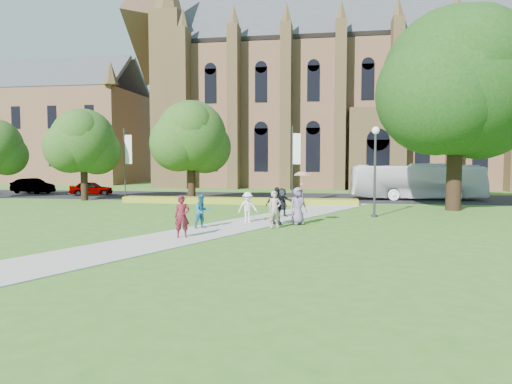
% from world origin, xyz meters
% --- Properties ---
extents(ground, '(160.00, 160.00, 0.00)m').
position_xyz_m(ground, '(0.00, 0.00, 0.00)').
color(ground, '#35641E').
rests_on(ground, ground).
extents(road, '(160.00, 10.00, 0.02)m').
position_xyz_m(road, '(0.00, 20.00, 0.01)').
color(road, black).
rests_on(road, ground).
extents(footpath, '(15.58, 28.54, 0.04)m').
position_xyz_m(footpath, '(0.00, 1.00, 0.02)').
color(footpath, '#B2B2A8').
rests_on(footpath, ground).
extents(flower_hedge, '(18.00, 1.40, 0.45)m').
position_xyz_m(flower_hedge, '(-2.00, 13.20, 0.23)').
color(flower_hedge, gold).
rests_on(flower_hedge, ground).
extents(cathedral, '(52.60, 18.25, 28.00)m').
position_xyz_m(cathedral, '(10.00, 39.73, 12.98)').
color(cathedral, brown).
rests_on(cathedral, ground).
extents(building_west, '(22.00, 14.00, 18.30)m').
position_xyz_m(building_west, '(-34.00, 42.00, 9.21)').
color(building_west, brown).
rests_on(building_west, ground).
extents(streetlamp, '(0.44, 0.44, 5.24)m').
position_xyz_m(streetlamp, '(7.50, 6.50, 3.30)').
color(streetlamp, '#38383D').
rests_on(streetlamp, ground).
extents(large_tree, '(9.60, 9.60, 13.20)m').
position_xyz_m(large_tree, '(13.00, 11.00, 8.37)').
color(large_tree, '#332114').
rests_on(large_tree, ground).
extents(street_tree_0, '(5.20, 5.20, 7.50)m').
position_xyz_m(street_tree_0, '(-15.00, 14.00, 4.87)').
color(street_tree_0, '#332114').
rests_on(street_tree_0, ground).
extents(street_tree_1, '(5.60, 5.60, 8.05)m').
position_xyz_m(street_tree_1, '(-6.00, 14.50, 5.22)').
color(street_tree_1, '#332114').
rests_on(street_tree_1, ground).
extents(banner_pole_0, '(0.70, 0.10, 6.00)m').
position_xyz_m(banner_pole_0, '(2.11, 15.20, 3.39)').
color(banner_pole_0, '#38383D').
rests_on(banner_pole_0, ground).
extents(banner_pole_1, '(0.70, 0.10, 6.00)m').
position_xyz_m(banner_pole_1, '(-11.89, 15.20, 3.39)').
color(banner_pole_1, '#38383D').
rests_on(banner_pole_1, ground).
extents(tour_coach, '(10.96, 3.30, 3.01)m').
position_xyz_m(tour_coach, '(12.10, 18.95, 1.53)').
color(tour_coach, silver).
rests_on(tour_coach, road).
extents(car_0, '(4.14, 2.71, 1.31)m').
position_xyz_m(car_0, '(-17.15, 18.97, 0.68)').
color(car_0, gray).
rests_on(car_0, road).
extents(car_1, '(4.75, 2.56, 1.49)m').
position_xyz_m(car_1, '(-24.12, 20.26, 0.76)').
color(car_1, gray).
rests_on(car_1, road).
extents(pedestrian_0, '(0.76, 0.63, 1.78)m').
position_xyz_m(pedestrian_0, '(-1.25, -2.26, 0.93)').
color(pedestrian_0, '#5B1420').
rests_on(pedestrian_0, footpath).
extents(pedestrian_1, '(1.01, 0.99, 1.64)m').
position_xyz_m(pedestrian_1, '(-1.15, 0.44, 0.86)').
color(pedestrian_1, '#19637F').
rests_on(pedestrian_1, footpath).
extents(pedestrian_2, '(1.19, 0.99, 1.60)m').
position_xyz_m(pedestrian_2, '(0.66, 2.83, 0.84)').
color(pedestrian_2, silver).
rests_on(pedestrian_2, footpath).
extents(pedestrian_3, '(1.21, 0.83, 1.90)m').
position_xyz_m(pedestrian_3, '(2.23, 2.34, 0.99)').
color(pedestrian_3, black).
rests_on(pedestrian_3, footpath).
extents(pedestrian_4, '(1.10, 1.00, 1.89)m').
position_xyz_m(pedestrian_4, '(3.33, 2.57, 0.99)').
color(pedestrian_4, slate).
rests_on(pedestrian_4, footpath).
extents(pedestrian_5, '(1.59, 1.18, 1.66)m').
position_xyz_m(pedestrian_5, '(2.21, 5.52, 0.87)').
color(pedestrian_5, '#24242B').
rests_on(pedestrian_5, footpath).
extents(pedestrian_6, '(0.78, 0.67, 1.79)m').
position_xyz_m(pedestrian_6, '(2.29, 1.14, 0.94)').
color(pedestrian_6, '#A9938D').
rests_on(pedestrian_6, footpath).
extents(parasol, '(0.91, 0.91, 0.71)m').
position_xyz_m(parasol, '(3.51, 2.67, 2.29)').
color(parasol, '#D798B0').
rests_on(parasol, pedestrian_4).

